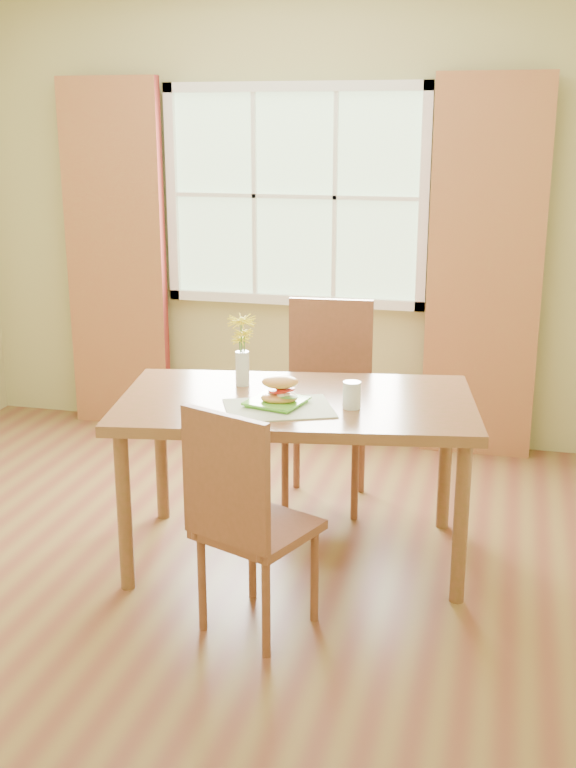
% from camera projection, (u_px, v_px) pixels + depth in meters
% --- Properties ---
extents(room, '(4.24, 3.84, 2.74)m').
position_uv_depth(room, '(186.00, 269.00, 3.71)').
color(room, brown).
rests_on(room, ground).
extents(window, '(1.62, 0.06, 1.32)m').
position_uv_depth(window, '(295.00, 196.00, 5.41)').
color(window, '#9DC292').
rests_on(window, room).
extents(curtain_left, '(0.65, 0.08, 2.20)m').
position_uv_depth(curtain_left, '(116.00, 258.00, 5.71)').
color(curtain_left, maroon).
rests_on(curtain_left, room).
extents(curtain_right, '(0.65, 0.08, 2.20)m').
position_uv_depth(curtain_right, '(485.00, 272.00, 5.16)').
color(curtain_right, maroon).
rests_on(curtain_right, room).
extents(dining_table, '(1.69, 1.13, 0.76)m').
position_uv_depth(dining_table, '(296.00, 416.00, 3.98)').
color(dining_table, brown).
rests_on(dining_table, room).
extents(chair_near, '(0.51, 0.51, 0.94)m').
position_uv_depth(chair_near, '(245.00, 513.00, 3.39)').
color(chair_near, brown).
rests_on(chair_near, room).
extents(chair_far, '(0.47, 0.47, 1.05)m').
position_uv_depth(chair_far, '(328.00, 393.00, 4.67)').
color(chair_far, brown).
rests_on(chair_far, room).
extents(placemat, '(0.54, 0.48, 0.01)m').
position_uv_depth(placemat, '(279.00, 408.00, 3.82)').
color(placemat, beige).
rests_on(placemat, dining_table).
extents(plate, '(0.27, 0.27, 0.01)m').
position_uv_depth(plate, '(277.00, 403.00, 3.86)').
color(plate, '#59BA2E').
rests_on(plate, placemat).
extents(croissant_sandwich, '(0.19, 0.15, 0.12)m').
position_uv_depth(croissant_sandwich, '(280.00, 390.00, 3.83)').
color(croissant_sandwich, '#F1A752').
rests_on(croissant_sandwich, plate).
extents(water_glass, '(0.08, 0.08, 0.12)m').
position_uv_depth(water_glass, '(352.00, 396.00, 3.82)').
color(water_glass, silver).
rests_on(water_glass, dining_table).
extents(flower_vase, '(0.13, 0.13, 0.33)m').
position_uv_depth(flower_vase, '(242.00, 343.00, 4.11)').
color(flower_vase, silver).
rests_on(flower_vase, dining_table).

